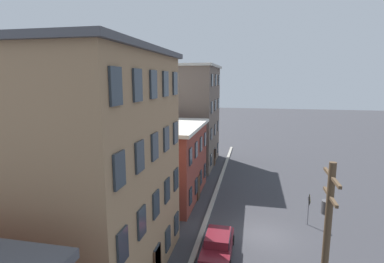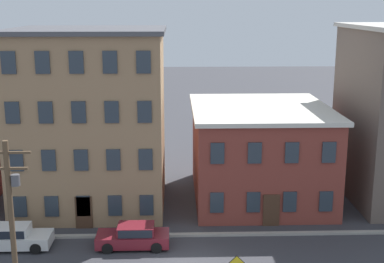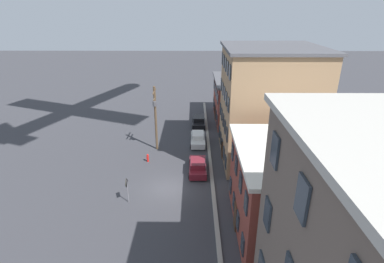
# 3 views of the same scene
# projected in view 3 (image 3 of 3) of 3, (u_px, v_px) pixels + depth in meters

# --- Properties ---
(ground_plane) EXTENTS (200.00, 200.00, 0.00)m
(ground_plane) POSITION_uv_depth(u_px,v_px,m) (167.00, 188.00, 29.55)
(ground_plane) COLOR #38383D
(kerb_strip) EXTENTS (56.00, 0.36, 0.16)m
(kerb_strip) POSITION_uv_depth(u_px,v_px,m) (213.00, 187.00, 29.49)
(kerb_strip) COLOR #9E998E
(kerb_strip) RESTS_ON ground_plane
(apartment_corner) EXTENTS (11.37, 12.26, 6.50)m
(apartment_corner) POSITION_uv_depth(u_px,v_px,m) (254.00, 100.00, 46.30)
(apartment_corner) COLOR brown
(apartment_corner) RESTS_ON ground_plane
(apartment_midblock) EXTENTS (10.81, 10.15, 12.81)m
(apartment_midblock) POSITION_uv_depth(u_px,v_px,m) (268.00, 106.00, 33.15)
(apartment_midblock) COLOR #9E7A56
(apartment_midblock) RESTS_ON ground_plane
(apartment_far) EXTENTS (10.18, 11.69, 7.05)m
(apartment_far) POSITION_uv_depth(u_px,v_px,m) (311.00, 191.00, 22.83)
(apartment_far) COLOR brown
(apartment_far) RESTS_ON ground_plane
(car_black) EXTENTS (4.40, 1.92, 1.43)m
(car_black) POSITION_uv_depth(u_px,v_px,m) (199.00, 121.00, 44.76)
(car_black) COLOR black
(car_black) RESTS_ON ground_plane
(car_white) EXTENTS (4.40, 1.92, 1.43)m
(car_white) POSITION_uv_depth(u_px,v_px,m) (198.00, 138.00, 38.89)
(car_white) COLOR silver
(car_white) RESTS_ON ground_plane
(car_maroon) EXTENTS (4.40, 1.92, 1.43)m
(car_maroon) POSITION_uv_depth(u_px,v_px,m) (198.00, 166.00, 32.16)
(car_maroon) COLOR maroon
(car_maroon) RESTS_ON ground_plane
(caution_sign) EXTENTS (0.98, 0.08, 2.52)m
(caution_sign) POSITION_uv_depth(u_px,v_px,m) (127.00, 186.00, 26.77)
(caution_sign) COLOR slate
(caution_sign) RESTS_ON ground_plane
(utility_pole) EXTENTS (2.40, 0.44, 8.03)m
(utility_pole) POSITION_uv_depth(u_px,v_px,m) (155.00, 115.00, 35.90)
(utility_pole) COLOR brown
(utility_pole) RESTS_ON ground_plane
(fire_hydrant) EXTENTS (0.24, 0.34, 0.96)m
(fire_hydrant) POSITION_uv_depth(u_px,v_px,m) (148.00, 158.00, 34.40)
(fire_hydrant) COLOR red
(fire_hydrant) RESTS_ON ground_plane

